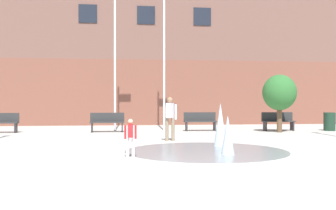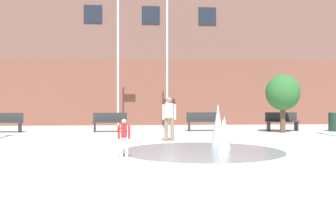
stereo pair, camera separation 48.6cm
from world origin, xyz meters
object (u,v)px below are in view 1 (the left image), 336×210
street_tree_near_building (279,93)px  trash_can (329,122)px  flagpole_right (165,40)px  child_running (130,135)px  park_bench_under_right_flagpole (200,121)px  flagpole_left (115,36)px  park_bench_near_trashcan (278,121)px  adult_in_red (170,115)px  park_bench_left_of_flagpoles (107,122)px  park_bench_far_left (0,122)px

street_tree_near_building → trash_can: bearing=13.6°
flagpole_right → child_running: bearing=-101.3°
street_tree_near_building → park_bench_under_right_flagpole: bearing=158.8°
trash_can → street_tree_near_building: bearing=-166.4°
flagpole_left → street_tree_near_building: size_ratio=3.27×
child_running → flagpole_right: size_ratio=0.12×
park_bench_under_right_flagpole → street_tree_near_building: (3.49, -1.35, 1.37)m
park_bench_under_right_flagpole → child_running: 9.73m
park_bench_near_trashcan → flagpole_right: size_ratio=0.19×
park_bench_under_right_flagpole → adult_in_red: bearing=-113.4°
park_bench_near_trashcan → trash_can: size_ratio=1.78×
park_bench_under_right_flagpole → child_running: child_running is taller
park_bench_left_of_flagpoles → child_running: bearing=-84.2°
flagpole_left → park_bench_far_left: bearing=-172.6°
flagpole_right → park_bench_under_right_flagpole: bearing=-17.5°
flagpole_right → flagpole_left: bearing=180.0°
park_bench_far_left → trash_can: (15.72, -0.51, -0.03)m
park_bench_far_left → flagpole_left: flagpole_left is taller
child_running → park_bench_under_right_flagpole: bearing=161.6°
flagpole_left → flagpole_right: 2.44m
park_bench_far_left → child_running: (5.76, -8.89, 0.10)m
adult_in_red → flagpole_left: flagpole_left is taller
child_running → park_bench_far_left: bearing=-143.8°
park_bench_left_of_flagpoles → flagpole_left: flagpole_left is taller
park_bench_far_left → flagpole_right: flagpole_right is taller
park_bench_near_trashcan → street_tree_near_building: 1.77m
park_bench_near_trashcan → trash_can: (2.49, -0.37, -0.03)m
park_bench_left_of_flagpoles → flagpole_left: (0.38, 0.80, 4.18)m
trash_can → street_tree_near_building: (-2.86, -0.69, 1.40)m
park_bench_under_right_flagpole → park_bench_near_trashcan: size_ratio=1.00×
park_bench_near_trashcan → park_bench_left_of_flagpoles: bearing=179.9°
flagpole_left → flagpole_right: (2.44, 0.00, -0.14)m
adult_in_red → flagpole_right: bearing=20.6°
park_bench_left_of_flagpoles → flagpole_left: 4.28m
street_tree_near_building → flagpole_right: bearing=160.0°
park_bench_under_right_flagpole → park_bench_near_trashcan: same height
park_bench_far_left → flagpole_right: 8.70m
child_running → trash_can: child_running is taller
adult_in_red → flagpole_left: 6.85m
trash_can → park_bench_under_right_flagpole: bearing=174.1°
park_bench_left_of_flagpoles → trash_can: (10.86, -0.39, -0.03)m
flagpole_left → street_tree_near_building: flagpole_left is taller
flagpole_left → trash_can: (10.49, -1.20, -4.21)m
park_bench_under_right_flagpole → flagpole_right: 4.42m
trash_can → child_running: bearing=-139.9°
park_bench_left_of_flagpoles → street_tree_near_building: (8.00, -1.08, 1.37)m
adult_in_red → flagpole_left: (-2.04, 5.37, 3.73)m
park_bench_far_left → park_bench_under_right_flagpole: size_ratio=1.00×
park_bench_left_of_flagpoles → flagpole_right: 4.99m
park_bench_under_right_flagpole → park_bench_near_trashcan: bearing=-4.2°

